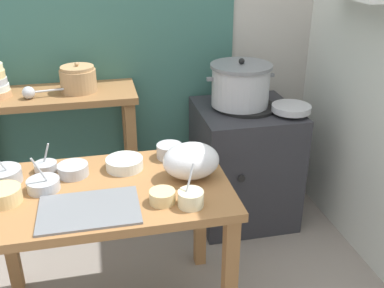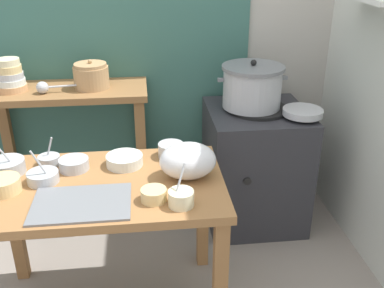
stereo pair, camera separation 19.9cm
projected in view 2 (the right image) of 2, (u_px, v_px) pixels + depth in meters
The scene contains 20 objects.
wall_back at pixel (134, 10), 2.75m from camera, with size 4.40×0.12×2.60m.
prep_table at pixel (103, 204), 2.03m from camera, with size 1.10×0.66×0.72m.
back_shelf_table at pixel (70, 123), 2.73m from camera, with size 0.96×0.40×0.90m.
stove_block at pixel (254, 166), 2.85m from camera, with size 0.60×0.61×0.78m.
steamer_pot at pixel (252, 86), 2.65m from camera, with size 0.42×0.37×0.29m.
clay_pot at pixel (91, 76), 2.62m from camera, with size 0.21×0.21×0.17m.
bowl_stack_enamel at pixel (10, 77), 2.56m from camera, with size 0.17×0.17×0.19m.
ladle at pixel (45, 87), 2.54m from camera, with size 0.28×0.07×0.07m.
serving_tray at pixel (82, 204), 1.82m from camera, with size 0.40×0.28×0.01m, color slate.
plastic_bag at pixel (188, 161), 1.99m from camera, with size 0.26×0.20×0.17m, color white.
wide_pan at pixel (303, 112), 2.57m from camera, with size 0.23×0.23×0.04m, color #B7BABF.
prep_bowl_0 at pixel (3, 185), 1.90m from camera, with size 0.15×0.15×0.06m.
prep_bowl_1 at pixel (74, 164), 2.09m from camera, with size 0.14×0.14×0.05m.
prep_bowl_2 at pixel (7, 166), 2.05m from camera, with size 0.16×0.16×0.16m.
prep_bowl_3 at pixel (125, 160), 2.12m from camera, with size 0.17×0.17×0.05m.
prep_bowl_4 at pixel (154, 194), 1.84m from camera, with size 0.11×0.11×0.05m.
prep_bowl_5 at pixel (171, 150), 2.21m from camera, with size 0.13×0.13×0.07m.
prep_bowl_6 at pixel (181, 197), 1.80m from camera, with size 0.11×0.11×0.17m.
prep_bowl_7 at pixel (49, 160), 2.13m from camera, with size 0.10×0.10×0.14m.
prep_bowl_8 at pixel (43, 176), 1.98m from camera, with size 0.14×0.14×0.17m.
Camera 2 is at (0.12, -1.77, 1.71)m, focal length 41.63 mm.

